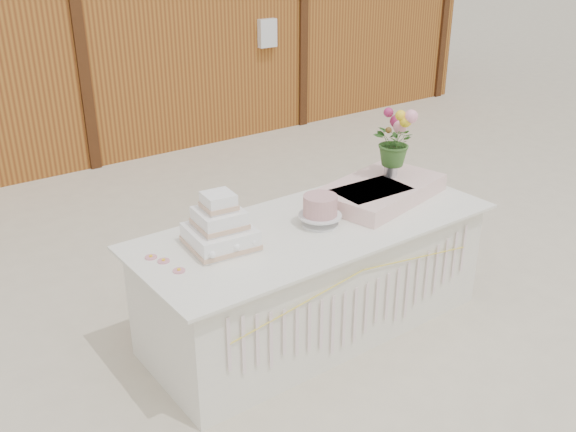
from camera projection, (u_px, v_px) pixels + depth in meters
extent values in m
plane|color=beige|center=(314.00, 325.00, 4.43)|extent=(80.00, 80.00, 0.00)
cube|color=#985D1F|center=(23.00, 15.00, 8.21)|extent=(12.00, 4.00, 3.00)
cube|color=silver|center=(315.00, 278.00, 4.28)|extent=(2.28, 0.88, 0.75)
cube|color=silver|center=(316.00, 226.00, 4.12)|extent=(2.40, 1.00, 0.02)
cube|color=white|center=(220.00, 237.00, 3.80)|extent=(0.40, 0.40, 0.13)
cube|color=#D7A887|center=(220.00, 242.00, 3.82)|extent=(0.41, 0.41, 0.03)
cube|color=white|center=(219.00, 218.00, 3.76)|extent=(0.29, 0.29, 0.11)
cube|color=#D7A887|center=(220.00, 223.00, 3.77)|extent=(0.30, 0.30, 0.03)
cube|color=white|center=(219.00, 202.00, 3.71)|extent=(0.19, 0.19, 0.10)
cube|color=#D7A887|center=(219.00, 206.00, 3.72)|extent=(0.20, 0.20, 0.03)
cylinder|color=silver|center=(320.00, 224.00, 4.10)|extent=(0.24, 0.24, 0.01)
cylinder|color=silver|center=(320.00, 219.00, 4.09)|extent=(0.07, 0.07, 0.04)
cylinder|color=silver|center=(320.00, 215.00, 4.08)|extent=(0.28, 0.28, 0.01)
cylinder|color=#C68F8E|center=(320.00, 205.00, 4.05)|extent=(0.22, 0.22, 0.13)
cube|color=beige|center=(380.00, 191.00, 4.49)|extent=(1.01, 0.71, 0.12)
cylinder|color=silver|center=(391.00, 167.00, 4.57)|extent=(0.10, 0.10, 0.13)
imported|color=#3A6A2A|center=(393.00, 134.00, 4.47)|extent=(0.42, 0.42, 0.36)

